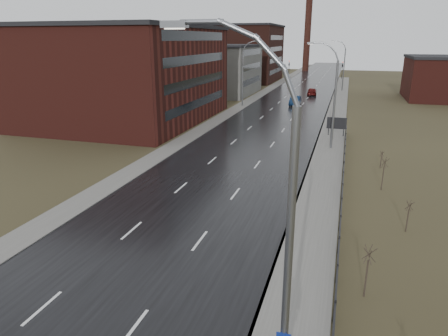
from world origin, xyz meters
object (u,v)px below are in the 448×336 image
Objects in this scene: car_near at (295,101)px; car_far at (312,92)px; streetlight_main at (278,244)px; billboard at (337,124)px.

car_near is 14.81m from car_far.
streetlight_main is 4.90× the size of billboard.
streetlight_main reaches higher than car_far.
car_near is at bearing 96.65° from streetlight_main.
billboard is 24.83m from car_near.
car_near is (-8.05, 23.47, -0.87)m from billboard.
car_near is at bearing 108.94° from billboard.
car_near is at bearing 79.10° from car_far.
streetlight_main reaches higher than billboard.
car_far reaches higher than car_near.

